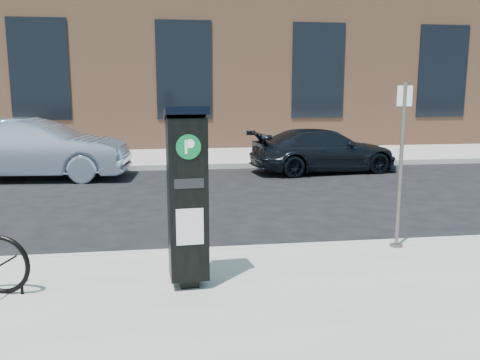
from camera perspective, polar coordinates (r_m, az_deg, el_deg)
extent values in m
plane|color=black|center=(7.25, -2.41, -8.73)|extent=(120.00, 120.00, 0.00)
cube|color=gray|center=(20.96, -6.34, 3.95)|extent=(60.00, 12.00, 0.15)
cube|color=#9E9B93|center=(7.21, -2.39, -8.22)|extent=(60.00, 0.12, 0.16)
cube|color=#9E9B93|center=(15.03, -5.54, 1.48)|extent=(60.00, 0.12, 0.16)
cube|color=#915D42|center=(23.89, -6.79, 14.14)|extent=(28.00, 10.00, 8.00)
cube|color=black|center=(19.30, -21.61, 11.47)|extent=(2.00, 0.06, 3.50)
cube|color=black|center=(18.82, -6.30, 12.16)|extent=(2.00, 0.06, 3.50)
cube|color=black|center=(19.65, 8.77, 12.02)|extent=(2.00, 0.06, 3.50)
cube|color=black|center=(21.63, 21.79, 11.25)|extent=(2.00, 0.06, 3.50)
cube|color=black|center=(5.91, -5.74, -11.19)|extent=(0.23, 0.23, 0.11)
cube|color=black|center=(5.63, -5.91, -2.16)|extent=(0.45, 0.40, 1.79)
cube|color=black|center=(5.51, -6.09, 7.43)|extent=(0.49, 0.44, 0.17)
cylinder|color=#075427|center=(5.35, -5.81, 3.72)|extent=(0.26, 0.03, 0.26)
cube|color=white|center=(5.35, -5.81, 3.72)|extent=(0.10, 0.02, 0.15)
cube|color=silver|center=(5.51, -5.64, -5.25)|extent=(0.30, 0.03, 0.40)
cube|color=black|center=(5.41, -5.73, -0.40)|extent=(0.32, 0.03, 0.11)
cylinder|color=#56504C|center=(7.58, 17.13, -7.03)|extent=(0.18, 0.18, 0.03)
cylinder|color=#56504C|center=(7.33, 17.59, 1.45)|extent=(0.05, 0.05, 2.29)
cube|color=silver|center=(7.26, 18.01, 8.98)|extent=(0.20, 0.05, 0.27)
torus|color=black|center=(6.14, -25.22, -8.60)|extent=(0.65, 0.23, 0.66)
cylinder|color=black|center=(6.12, -23.28, -11.12)|extent=(0.03, 0.03, 0.13)
imported|color=#8793AC|center=(14.31, -22.12, 3.23)|extent=(4.92, 2.01, 1.59)
imported|color=black|center=(14.66, 9.40, 3.29)|extent=(4.40, 2.23, 1.22)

